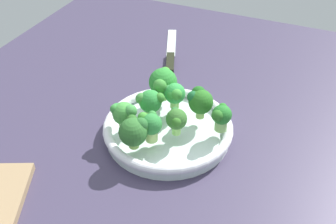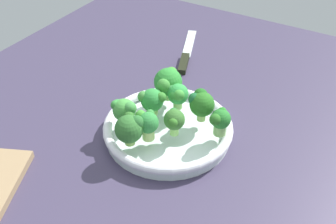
% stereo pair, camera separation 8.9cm
% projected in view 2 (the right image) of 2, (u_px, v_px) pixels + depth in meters
% --- Properties ---
extents(ground_plane, '(1.30, 1.30, 0.03)m').
position_uv_depth(ground_plane, '(183.00, 134.00, 0.95)').
color(ground_plane, '#3A334C').
extents(bowl, '(0.29, 0.29, 0.04)m').
position_uv_depth(bowl, '(168.00, 129.00, 0.92)').
color(bowl, silver).
rests_on(bowl, ground_plane).
extents(broccoli_floret_0, '(0.05, 0.06, 0.06)m').
position_uv_depth(broccoli_floret_0, '(124.00, 110.00, 0.89)').
color(broccoli_floret_0, '#8DC363').
rests_on(broccoli_floret_0, bowl).
extents(broccoli_floret_1, '(0.05, 0.04, 0.06)m').
position_uv_depth(broccoli_floret_1, '(174.00, 120.00, 0.85)').
color(broccoli_floret_1, '#88C95E').
rests_on(broccoli_floret_1, bowl).
extents(broccoli_floret_2, '(0.05, 0.05, 0.07)m').
position_uv_depth(broccoli_floret_2, '(147.00, 123.00, 0.84)').
color(broccoli_floret_2, '#A3C96B').
rests_on(broccoli_floret_2, bowl).
extents(broccoli_floret_3, '(0.06, 0.06, 0.07)m').
position_uv_depth(broccoli_floret_3, '(130.00, 128.00, 0.83)').
color(broccoli_floret_3, '#7FB14E').
rests_on(broccoli_floret_3, bowl).
extents(broccoli_floret_4, '(0.05, 0.05, 0.06)m').
position_uv_depth(broccoli_floret_4, '(177.00, 94.00, 0.93)').
color(broccoli_floret_4, '#9ADA71').
rests_on(broccoli_floret_4, bowl).
extents(broccoli_floret_5, '(0.05, 0.04, 0.06)m').
position_uv_depth(broccoli_floret_5, '(220.00, 120.00, 0.85)').
color(broccoli_floret_5, '#80B15E').
rests_on(broccoli_floret_5, bowl).
extents(broccoli_floret_6, '(0.05, 0.06, 0.06)m').
position_uv_depth(broccoli_floret_6, '(152.00, 100.00, 0.91)').
color(broccoli_floret_6, '#80BE5A').
rests_on(broccoli_floret_6, bowl).
extents(broccoli_floret_7, '(0.06, 0.06, 0.07)m').
position_uv_depth(broccoli_floret_7, '(201.00, 103.00, 0.89)').
color(broccoli_floret_7, '#95C261').
rests_on(broccoli_floret_7, bowl).
extents(broccoli_floret_8, '(0.08, 0.07, 0.08)m').
position_uv_depth(broccoli_floret_8, '(168.00, 82.00, 0.95)').
color(broccoli_floret_8, '#7FBE5D').
rests_on(broccoli_floret_8, bowl).
extents(knife, '(0.26, 0.12, 0.01)m').
position_uv_depth(knife, '(186.00, 56.00, 1.20)').
color(knife, silver).
rests_on(knife, ground_plane).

